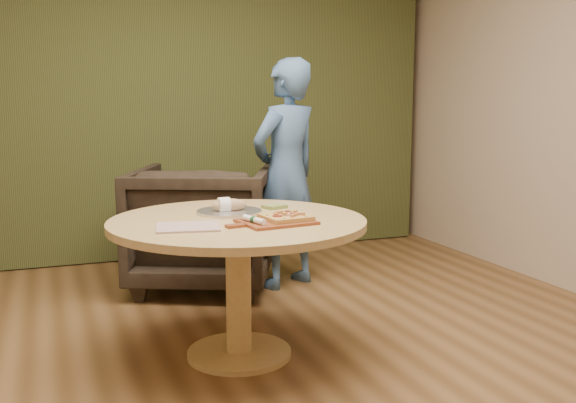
{
  "coord_description": "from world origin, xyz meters",
  "views": [
    {
      "loc": [
        -0.99,
        -2.65,
        1.36
      ],
      "look_at": [
        0.11,
        0.25,
        0.87
      ],
      "focal_mm": 40.0,
      "sensor_mm": 36.0,
      "label": 1
    }
  ],
  "objects_px": {
    "person_standing": "(286,174)",
    "bread_roll": "(228,205)",
    "pizza_paddle": "(274,222)",
    "armchair": "(203,220)",
    "serving_tray": "(229,212)",
    "pedestal_table": "(238,245)",
    "flatbread_pizza": "(286,217)",
    "cutlery_roll": "(254,220)"
  },
  "relations": [
    {
      "from": "person_standing",
      "to": "bread_roll",
      "type": "bearing_deg",
      "value": 29.49
    },
    {
      "from": "bread_roll",
      "to": "person_standing",
      "type": "xyz_separation_m",
      "value": [
        0.72,
        0.99,
        0.04
      ]
    },
    {
      "from": "pizza_paddle",
      "to": "bread_roll",
      "type": "height_order",
      "value": "bread_roll"
    },
    {
      "from": "pizza_paddle",
      "to": "armchair",
      "type": "bearing_deg",
      "value": 82.65
    },
    {
      "from": "bread_roll",
      "to": "person_standing",
      "type": "height_order",
      "value": "person_standing"
    },
    {
      "from": "serving_tray",
      "to": "person_standing",
      "type": "height_order",
      "value": "person_standing"
    },
    {
      "from": "pedestal_table",
      "to": "person_standing",
      "type": "bearing_deg",
      "value": 58.61
    },
    {
      "from": "person_standing",
      "to": "flatbread_pizza",
      "type": "bearing_deg",
      "value": 44.66
    },
    {
      "from": "pizza_paddle",
      "to": "person_standing",
      "type": "height_order",
      "value": "person_standing"
    },
    {
      "from": "pedestal_table",
      "to": "cutlery_roll",
      "type": "height_order",
      "value": "cutlery_roll"
    },
    {
      "from": "flatbread_pizza",
      "to": "cutlery_roll",
      "type": "xyz_separation_m",
      "value": [
        -0.18,
        -0.03,
        0.0
      ]
    },
    {
      "from": "armchair",
      "to": "person_standing",
      "type": "distance_m",
      "value": 0.7
    },
    {
      "from": "flatbread_pizza",
      "to": "cutlery_roll",
      "type": "relative_size",
      "value": 1.26
    },
    {
      "from": "flatbread_pizza",
      "to": "person_standing",
      "type": "relative_size",
      "value": 0.15
    },
    {
      "from": "pedestal_table",
      "to": "flatbread_pizza",
      "type": "distance_m",
      "value": 0.32
    },
    {
      "from": "pizza_paddle",
      "to": "flatbread_pizza",
      "type": "height_order",
      "value": "flatbread_pizza"
    },
    {
      "from": "bread_roll",
      "to": "person_standing",
      "type": "bearing_deg",
      "value": 54.07
    },
    {
      "from": "serving_tray",
      "to": "cutlery_roll",
      "type": "bearing_deg",
      "value": -87.56
    },
    {
      "from": "pizza_paddle",
      "to": "person_standing",
      "type": "bearing_deg",
      "value": 59.52
    },
    {
      "from": "bread_roll",
      "to": "pizza_paddle",
      "type": "bearing_deg",
      "value": -69.59
    },
    {
      "from": "flatbread_pizza",
      "to": "armchair",
      "type": "xyz_separation_m",
      "value": [
        -0.07,
        1.53,
        -0.28
      ]
    },
    {
      "from": "person_standing",
      "to": "pedestal_table",
      "type": "bearing_deg",
      "value": 34.04
    },
    {
      "from": "pedestal_table",
      "to": "flatbread_pizza",
      "type": "height_order",
      "value": "flatbread_pizza"
    },
    {
      "from": "flatbread_pizza",
      "to": "armchair",
      "type": "distance_m",
      "value": 1.56
    },
    {
      "from": "pedestal_table",
      "to": "armchair",
      "type": "bearing_deg",
      "value": 84.46
    },
    {
      "from": "pedestal_table",
      "to": "cutlery_roll",
      "type": "bearing_deg",
      "value": -84.05
    },
    {
      "from": "serving_tray",
      "to": "bread_roll",
      "type": "distance_m",
      "value": 0.04
    },
    {
      "from": "armchair",
      "to": "pedestal_table",
      "type": "bearing_deg",
      "value": 108.36
    },
    {
      "from": "pizza_paddle",
      "to": "flatbread_pizza",
      "type": "bearing_deg",
      "value": 2.11
    },
    {
      "from": "bread_roll",
      "to": "person_standing",
      "type": "distance_m",
      "value": 1.22
    },
    {
      "from": "flatbread_pizza",
      "to": "cutlery_roll",
      "type": "bearing_deg",
      "value": -170.58
    },
    {
      "from": "pedestal_table",
      "to": "pizza_paddle",
      "type": "relative_size",
      "value": 2.9
    },
    {
      "from": "pedestal_table",
      "to": "person_standing",
      "type": "distance_m",
      "value": 1.38
    },
    {
      "from": "pizza_paddle",
      "to": "bread_roll",
      "type": "xyz_separation_m",
      "value": [
        -0.14,
        0.37,
        0.04
      ]
    },
    {
      "from": "cutlery_roll",
      "to": "pedestal_table",
      "type": "bearing_deg",
      "value": 79.87
    },
    {
      "from": "armchair",
      "to": "bread_roll",
      "type": "bearing_deg",
      "value": 107.35
    },
    {
      "from": "flatbread_pizza",
      "to": "serving_tray",
      "type": "height_order",
      "value": "flatbread_pizza"
    },
    {
      "from": "pizza_paddle",
      "to": "cutlery_roll",
      "type": "xyz_separation_m",
      "value": [
        -0.11,
        -0.02,
        0.02
      ]
    },
    {
      "from": "pedestal_table",
      "to": "serving_tray",
      "type": "bearing_deg",
      "value": 88.29
    },
    {
      "from": "cutlery_roll",
      "to": "person_standing",
      "type": "height_order",
      "value": "person_standing"
    },
    {
      "from": "cutlery_roll",
      "to": "armchair",
      "type": "distance_m",
      "value": 1.59
    },
    {
      "from": "armchair",
      "to": "cutlery_roll",
      "type": "bearing_deg",
      "value": 109.91
    }
  ]
}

